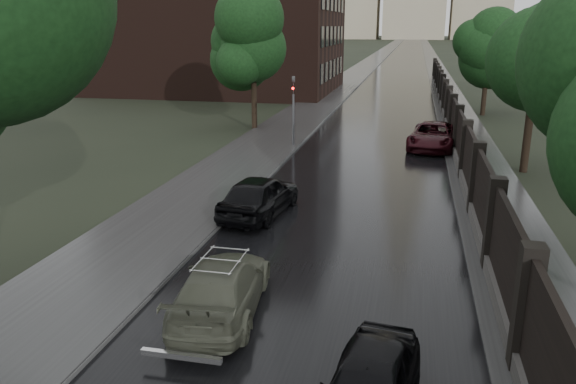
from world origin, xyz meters
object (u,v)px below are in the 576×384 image
Objects in this scene: car_right_far at (433,136)px; tree_right_b at (536,65)px; traffic_light at (293,105)px; hatchback_left at (259,195)px; tree_left_far at (253,49)px; tree_right_c at (489,49)px; volga_sedan at (222,287)px.

tree_right_b is at bearing -39.86° from car_right_far.
traffic_light is 12.04m from hatchback_left.
tree_left_far is 1.85× the size of traffic_light.
car_right_far is at bearing 132.93° from tree_right_b.
hatchback_left reaches higher than car_right_far.
tree_right_c is at bearing 80.43° from car_right_far.
tree_right_c is 14.81m from car_right_far.
traffic_light reaches higher than car_right_far.
tree_right_b is (15.50, -8.00, -0.29)m from tree_left_far.
tree_left_far reaches higher than car_right_far.
volga_sedan is at bearing -83.12° from traffic_light.
volga_sedan is at bearing 105.48° from hatchback_left.
tree_left_far is at bearing 126.47° from traffic_light.
traffic_light is at bearing 165.76° from tree_right_b.
tree_right_c is (0.00, 18.00, 0.00)m from tree_right_b.
tree_right_b is 1.00× the size of tree_right_c.
tree_left_far is at bearing -66.28° from hatchback_left.
traffic_light is at bearing -128.18° from tree_right_c.
tree_left_far is 1.05× the size of tree_right_b.
hatchback_left is 0.85× the size of car_right_far.
traffic_light is at bearing -89.20° from volga_sedan.
traffic_light is (3.70, -5.01, -2.84)m from tree_left_far.
tree_right_c is at bearing 90.00° from tree_right_b.
traffic_light is at bearing -53.53° from tree_left_far.
tree_right_b is 1.57× the size of hatchback_left.
tree_right_b is 1.75× the size of traffic_light.
tree_left_far is 1.62× the size of volga_sedan.
car_right_far is (-4.10, -13.59, -4.22)m from tree_right_c.
tree_right_b is 19.14m from volga_sedan.
hatchback_left reaches higher than volga_sedan.
car_right_far is at bearing -17.49° from tree_left_far.
car_right_far is (6.43, 13.27, -0.03)m from hatchback_left.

